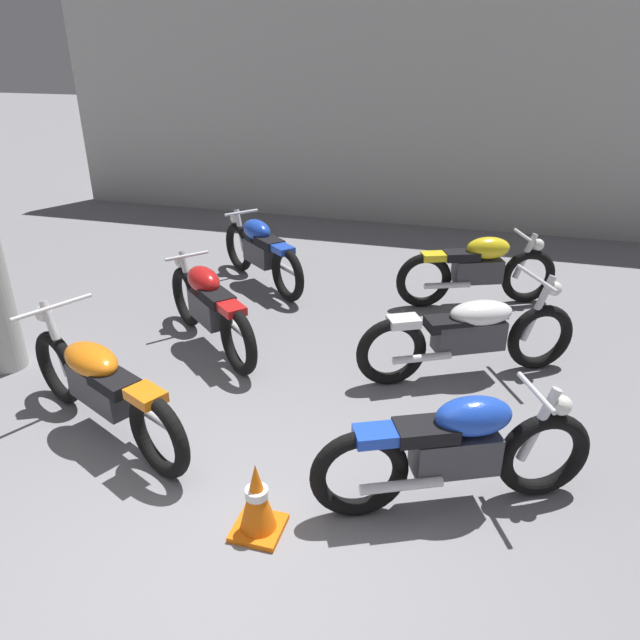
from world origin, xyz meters
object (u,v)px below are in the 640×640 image
object	(u,v)px
motorcycle_right_row_0	(457,449)
traffic_cone	(257,500)
motorcycle_left_row_0	(101,385)
motorcycle_right_row_1	(470,333)
motorcycle_left_row_1	(209,306)
motorcycle_left_row_2	(261,251)
motorcycle_right_row_2	(478,269)

from	to	relation	value
motorcycle_right_row_0	traffic_cone	bearing A→B (deg)	-152.80
motorcycle_right_row_0	traffic_cone	distance (m)	1.36
motorcycle_left_row_0	motorcycle_right_row_1	size ratio (longest dim) A/B	1.02
motorcycle_left_row_1	traffic_cone	world-z (taller)	motorcycle_left_row_1
motorcycle_left_row_2	motorcycle_right_row_0	bearing A→B (deg)	-51.83
motorcycle_right_row_2	motorcycle_left_row_2	bearing A→B (deg)	-178.06
motorcycle_right_row_2	motorcycle_left_row_0	bearing A→B (deg)	-127.96
motorcycle_right_row_0	traffic_cone	xyz separation A→B (m)	(-1.19, -0.61, -0.20)
motorcycle_left_row_0	motorcycle_left_row_1	xyz separation A→B (m)	(0.15, 1.65, 0.01)
motorcycle_left_row_2	motorcycle_right_row_0	size ratio (longest dim) A/B	0.86
motorcycle_right_row_1	motorcycle_right_row_0	bearing A→B (deg)	-89.64
motorcycle_left_row_1	motorcycle_right_row_2	world-z (taller)	same
motorcycle_left_row_1	motorcycle_right_row_0	bearing A→B (deg)	-32.99
motorcycle_right_row_1	motorcycle_left_row_2	bearing A→B (deg)	148.40
motorcycle_right_row_1	motorcycle_right_row_2	bearing A→B (deg)	90.14
motorcycle_left_row_2	traffic_cone	world-z (taller)	motorcycle_left_row_2
motorcycle_right_row_0	motorcycle_right_row_1	size ratio (longest dim) A/B	0.93
motorcycle_left_row_1	motorcycle_right_row_0	world-z (taller)	same
motorcycle_right_row_1	motorcycle_right_row_2	size ratio (longest dim) A/B	1.06
traffic_cone	motorcycle_left_row_2	bearing A→B (deg)	110.77
traffic_cone	motorcycle_right_row_2	bearing A→B (deg)	74.38
motorcycle_left_row_2	motorcycle_right_row_1	xyz separation A→B (m)	(2.75, -1.69, -0.01)
motorcycle_right_row_2	motorcycle_left_row_1	bearing A→B (deg)	-144.07
motorcycle_right_row_0	motorcycle_right_row_2	distance (m)	3.60
motorcycle_left_row_1	motorcycle_right_row_2	bearing A→B (deg)	35.93
motorcycle_left_row_0	motorcycle_right_row_1	xyz separation A→B (m)	(2.77, 1.76, 0.00)
motorcycle_right_row_0	motorcycle_left_row_0	bearing A→B (deg)	178.76
motorcycle_right_row_2	traffic_cone	distance (m)	4.38
motorcycle_left_row_0	traffic_cone	size ratio (longest dim) A/B	3.72
motorcycle_left_row_0	motorcycle_right_row_0	bearing A→B (deg)	-1.24
motorcycle_left_row_1	motorcycle_right_row_2	distance (m)	3.23
motorcycle_right_row_0	motorcycle_left_row_1	bearing A→B (deg)	147.01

